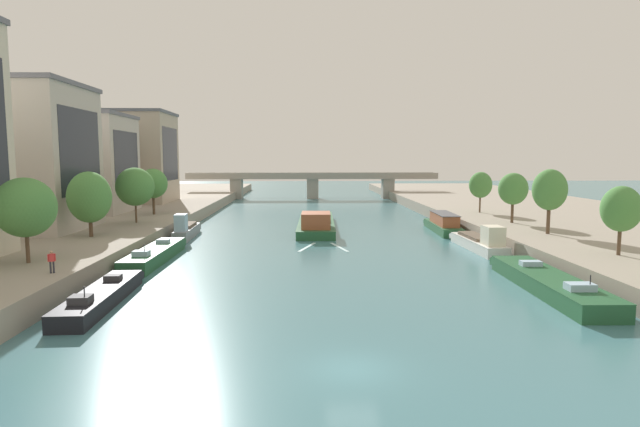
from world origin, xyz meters
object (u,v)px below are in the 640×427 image
(moored_boat_left_near, at_px, (102,296))
(tree_left_past_mid, at_px, (153,184))
(bridge_far, at_px, (313,182))
(barge_midriver, at_px, (316,223))
(moored_boat_right_far, at_px, (548,282))
(tree_left_distant, at_px, (25,207))
(tree_right_midway, at_px, (550,190))
(tree_right_end_of_row, at_px, (481,185))
(person_on_quay, at_px, (52,260))
(moored_boat_right_lone, at_px, (443,224))
(moored_boat_right_near, at_px, (480,242))
(tree_right_distant, at_px, (513,189))
(tree_left_by_lamp, at_px, (135,187))
(tree_left_second, at_px, (89,197))
(tree_right_by_lamp, at_px, (621,209))
(moored_boat_left_upstream, at_px, (155,254))
(moored_boat_left_midway, at_px, (186,230))

(moored_boat_left_near, relative_size, tree_left_past_mid, 1.99)
(tree_left_past_mid, xyz_separation_m, bridge_far, (23.96, 52.21, -2.27))
(barge_midriver, bearing_deg, tree_left_past_mid, 173.53)
(moored_boat_right_far, xyz_separation_m, tree_left_distant, (-39.98, 2.75, 5.56))
(tree_right_midway, distance_m, tree_right_end_of_row, 21.79)
(moored_boat_right_far, height_order, person_on_quay, person_on_quay)
(moored_boat_right_lone, distance_m, person_on_quay, 49.18)
(moored_boat_right_near, bearing_deg, person_on_quay, -153.72)
(tree_left_past_mid, bearing_deg, tree_right_end_of_row, 1.23)
(moored_boat_right_far, distance_m, tree_right_distant, 27.87)
(tree_left_by_lamp, bearing_deg, tree_left_second, -94.90)
(moored_boat_right_far, height_order, tree_right_end_of_row, tree_right_end_of_row)
(moored_boat_right_far, bearing_deg, tree_right_end_of_row, 78.29)
(tree_left_distant, xyz_separation_m, bridge_far, (23.81, 86.88, -2.15))
(moored_boat_left_near, relative_size, moored_boat_right_near, 1.05)
(moored_boat_left_near, bearing_deg, moored_boat_right_far, 4.37)
(tree_left_distant, bearing_deg, moored_boat_right_near, 19.69)
(tree_right_distant, relative_size, tree_right_end_of_row, 1.04)
(moored_boat_left_near, xyz_separation_m, moored_boat_right_far, (32.38, 2.47, 0.07))
(moored_boat_right_lone, distance_m, tree_left_by_lamp, 40.67)
(tree_right_by_lamp, bearing_deg, moored_boat_right_lone, 105.51)
(barge_midriver, bearing_deg, moored_boat_right_lone, -10.84)
(moored_boat_right_far, bearing_deg, moored_boat_left_upstream, 159.09)
(tree_left_distant, bearing_deg, moored_boat_right_lone, 35.30)
(moored_boat_left_near, height_order, moored_boat_right_near, moored_boat_right_near)
(tree_left_distant, relative_size, bridge_far, 0.11)
(tree_left_second, bearing_deg, moored_boat_left_upstream, -25.66)
(moored_boat_left_midway, bearing_deg, tree_left_past_mid, 123.93)
(tree_left_past_mid, bearing_deg, moored_boat_right_lone, -8.33)
(moored_boat_right_near, distance_m, tree_left_past_mid, 45.86)
(tree_right_midway, height_order, bridge_far, tree_right_midway)
(bridge_far, xyz_separation_m, person_on_quay, (-20.19, -90.62, -1.26))
(moored_boat_left_near, bearing_deg, person_on_quay, 159.63)
(person_on_quay, bearing_deg, moored_boat_left_near, -20.37)
(moored_boat_right_near, distance_m, moored_boat_right_lone, 14.13)
(tree_left_second, distance_m, tree_right_midway, 48.47)
(moored_boat_left_near, bearing_deg, moored_boat_right_lone, 45.83)
(bridge_far, bearing_deg, tree_left_second, -108.40)
(tree_right_end_of_row, bearing_deg, moored_boat_right_lone, -136.63)
(moored_boat_left_near, xyz_separation_m, moored_boat_right_near, (33.13, 19.79, 0.34))
(moored_boat_left_midway, distance_m, tree_left_past_mid, 13.47)
(moored_boat_left_upstream, height_order, tree_right_distant, tree_right_distant)
(moored_boat_left_near, xyz_separation_m, tree_left_by_lamp, (-7.21, 30.25, 5.83))
(moored_boat_right_far, height_order, tree_left_second, tree_left_second)
(moored_boat_left_near, relative_size, tree_right_distant, 2.09)
(tree_left_past_mid, bearing_deg, tree_left_second, -91.22)
(moored_boat_right_near, bearing_deg, moored_boat_right_far, -92.47)
(moored_boat_right_far, relative_size, tree_right_midway, 2.41)
(moored_boat_left_upstream, distance_m, moored_boat_right_far, 35.32)
(moored_boat_left_near, distance_m, tree_right_end_of_row, 57.72)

